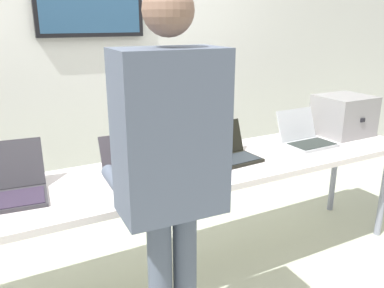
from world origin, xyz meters
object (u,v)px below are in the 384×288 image
(person, at_px, (170,161))
(laptop_station_4, at_px, (305,137))
(equipment_box, at_px, (343,115))
(laptop_station_3, at_px, (230,151))
(workbench, at_px, (168,179))
(laptop_station_1, at_px, (7,186))
(laptop_station_2, at_px, (134,167))

(person, bearing_deg, laptop_station_4, 24.99)
(equipment_box, relative_size, laptop_station_3, 1.17)
(workbench, relative_size, laptop_station_1, 8.71)
(laptop_station_1, xyz_separation_m, laptop_station_2, (0.68, -0.03, -0.01))
(person, bearing_deg, equipment_box, 21.06)
(laptop_station_3, height_order, person, person)
(laptop_station_1, bearing_deg, equipment_box, 0.54)
(equipment_box, distance_m, laptop_station_2, 1.79)
(workbench, xyz_separation_m, laptop_station_3, (0.46, 0.02, 0.10))
(laptop_station_3, bearing_deg, laptop_station_4, 1.20)
(laptop_station_3, bearing_deg, equipment_box, 3.75)
(laptop_station_3, height_order, laptop_station_4, laptop_station_4)
(laptop_station_2, xyz_separation_m, laptop_station_4, (1.34, -0.00, 0.00))
(laptop_station_4, bearing_deg, laptop_station_1, 178.97)
(laptop_station_1, distance_m, person, 0.96)
(laptop_station_1, relative_size, laptop_station_3, 1.23)
(workbench, bearing_deg, laptop_station_3, 2.38)
(workbench, xyz_separation_m, equipment_box, (1.59, 0.09, 0.20))
(laptop_station_3, bearing_deg, laptop_station_1, 177.84)
(workbench, height_order, equipment_box, equipment_box)
(workbench, xyz_separation_m, person, (-0.27, -0.62, 0.36))
(laptop_station_2, distance_m, person, 0.71)
(workbench, bearing_deg, equipment_box, 3.35)
(laptop_station_3, xyz_separation_m, person, (-0.73, -0.64, 0.26))
(laptop_station_4, relative_size, person, 0.19)
(laptop_station_2, xyz_separation_m, person, (-0.07, -0.66, 0.26))
(workbench, height_order, laptop_station_4, laptop_station_4)
(workbench, height_order, laptop_station_1, laptop_station_1)
(equipment_box, height_order, person, person)
(laptop_station_3, bearing_deg, laptop_station_2, 178.59)
(workbench, relative_size, equipment_box, 9.20)
(equipment_box, relative_size, person, 0.22)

